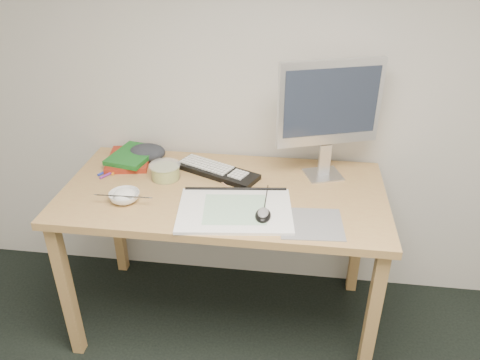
{
  "coord_description": "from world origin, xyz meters",
  "views": [
    {
      "loc": [
        0.23,
        -0.3,
        1.78
      ],
      "look_at": [
        0.01,
        1.38,
        0.83
      ],
      "focal_mm": 35.0,
      "sensor_mm": 36.0,
      "label": 1
    }
  ],
  "objects_px": {
    "sketchpad": "(235,210)",
    "rice_bowl": "(125,197)",
    "keyboard": "(217,171)",
    "desk": "(224,206)",
    "monitor": "(330,106)"
  },
  "relations": [
    {
      "from": "sketchpad",
      "to": "rice_bowl",
      "type": "bearing_deg",
      "value": 170.57
    },
    {
      "from": "keyboard",
      "to": "rice_bowl",
      "type": "bearing_deg",
      "value": -114.51
    },
    {
      "from": "rice_bowl",
      "to": "desk",
      "type": "bearing_deg",
      "value": 20.18
    },
    {
      "from": "keyboard",
      "to": "monitor",
      "type": "height_order",
      "value": "monitor"
    },
    {
      "from": "desk",
      "to": "rice_bowl",
      "type": "xyz_separation_m",
      "value": [
        -0.39,
        -0.14,
        0.1
      ]
    },
    {
      "from": "rice_bowl",
      "to": "monitor",
      "type": "bearing_deg",
      "value": 22.09
    },
    {
      "from": "keyboard",
      "to": "monitor",
      "type": "relative_size",
      "value": 0.75
    },
    {
      "from": "desk",
      "to": "keyboard",
      "type": "distance_m",
      "value": 0.18
    },
    {
      "from": "desk",
      "to": "sketchpad",
      "type": "relative_size",
      "value": 3.08
    },
    {
      "from": "monitor",
      "to": "rice_bowl",
      "type": "height_order",
      "value": "monitor"
    },
    {
      "from": "desk",
      "to": "sketchpad",
      "type": "bearing_deg",
      "value": -65.92
    },
    {
      "from": "desk",
      "to": "sketchpad",
      "type": "xyz_separation_m",
      "value": [
        0.07,
        -0.17,
        0.09
      ]
    },
    {
      "from": "desk",
      "to": "monitor",
      "type": "relative_size",
      "value": 2.62
    },
    {
      "from": "monitor",
      "to": "rice_bowl",
      "type": "bearing_deg",
      "value": -177.45
    },
    {
      "from": "keyboard",
      "to": "rice_bowl",
      "type": "xyz_separation_m",
      "value": [
        -0.34,
        -0.29,
        0.01
      ]
    }
  ]
}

